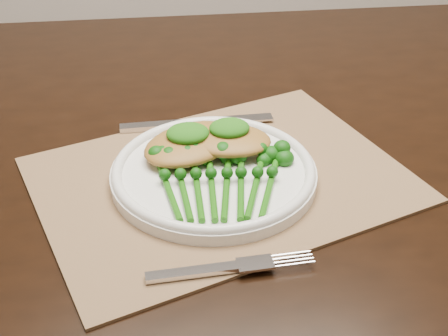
{
  "coord_description": "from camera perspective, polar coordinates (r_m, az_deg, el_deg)",
  "views": [
    {
      "loc": [
        -0.09,
        -0.69,
        1.21
      ],
      "look_at": [
        -0.01,
        -0.05,
        0.78
      ],
      "focal_mm": 50.0,
      "sensor_mm": 36.0,
      "label": 1
    }
  ],
  "objects": [
    {
      "name": "broccolini_bundle",
      "position": [
        0.75,
        -0.45,
        -1.81
      ],
      "size": [
        0.16,
        0.17,
        0.04
      ],
      "rotation": [
        0.0,
        0.0,
        -0.07
      ],
      "color": "#195A0B",
      "rests_on": "dinner_plate"
    },
    {
      "name": "placemat",
      "position": [
        0.81,
        -0.24,
        -1.05
      ],
      "size": [
        0.54,
        0.47,
        0.0
      ],
      "primitive_type": "cube",
      "rotation": [
        0.0,
        0.0,
        0.34
      ],
      "color": "brown",
      "rests_on": "dining_table"
    },
    {
      "name": "dining_table",
      "position": [
        1.18,
        2.3,
        -11.36
      ],
      "size": [
        1.6,
        0.91,
        0.75
      ],
      "rotation": [
        0.0,
        0.0,
        -0.0
      ],
      "color": "black",
      "rests_on": "ground"
    },
    {
      "name": "fork",
      "position": [
        0.67,
        1.63,
        -8.93
      ],
      "size": [
        0.18,
        0.03,
        0.01
      ],
      "rotation": [
        0.0,
        0.0,
        0.06
      ],
      "color": "silver",
      "rests_on": "placemat"
    },
    {
      "name": "dinner_plate",
      "position": [
        0.8,
        -0.95,
        -0.35
      ],
      "size": [
        0.26,
        0.26,
        0.02
      ],
      "color": "white",
      "rests_on": "placemat"
    },
    {
      "name": "pesto_dollop_left",
      "position": [
        0.81,
        -3.33,
        3.18
      ],
      "size": [
        0.06,
        0.05,
        0.02
      ],
      "primitive_type": "ellipsoid",
      "color": "#144F0B",
      "rests_on": "chicken_fillet_left"
    },
    {
      "name": "knife",
      "position": [
        0.92,
        -3.85,
        4.07
      ],
      "size": [
        0.23,
        0.02,
        0.01
      ],
      "rotation": [
        0.0,
        0.0,
        0.03
      ],
      "color": "silver",
      "rests_on": "placemat"
    },
    {
      "name": "chicken_fillet_right",
      "position": [
        0.82,
        0.26,
        2.58
      ],
      "size": [
        0.13,
        0.11,
        0.02
      ],
      "primitive_type": "ellipsoid",
      "rotation": [
        0.0,
        0.0,
        -0.23
      ],
      "color": "#A87530",
      "rests_on": "dinner_plate"
    },
    {
      "name": "pesto_dollop_right",
      "position": [
        0.82,
        0.5,
        3.68
      ],
      "size": [
        0.05,
        0.05,
        0.02
      ],
      "primitive_type": "ellipsoid",
      "color": "#144F0B",
      "rests_on": "chicken_fillet_right"
    },
    {
      "name": "chicken_fillet_left",
      "position": [
        0.82,
        -3.02,
        2.25
      ],
      "size": [
        0.16,
        0.15,
        0.03
      ],
      "primitive_type": "ellipsoid",
      "rotation": [
        0.0,
        0.0,
        0.55
      ],
      "color": "#A87530",
      "rests_on": "dinner_plate"
    }
  ]
}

